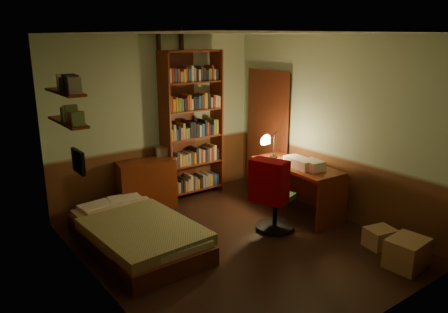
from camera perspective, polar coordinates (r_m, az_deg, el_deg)
floor at (r=5.72m, az=1.53°, el=-11.32°), size 3.50×4.00×0.02m
ceiling at (r=5.11m, az=1.75°, el=15.93°), size 3.50×4.00×0.02m
wall_back at (r=6.92m, az=-8.79°, el=4.72°), size 3.50×0.02×2.60m
wall_left at (r=4.43m, az=-16.54°, el=-1.84°), size 0.02×4.00×2.60m
wall_right at (r=6.48m, az=13.96°, el=3.72°), size 0.02×4.00×2.60m
wall_front at (r=3.96m, az=20.05°, el=-4.21°), size 3.50×0.02×2.60m
doorway at (r=7.38m, az=5.83°, el=3.13°), size 0.06×0.90×2.00m
door_trim at (r=7.36m, az=5.63°, el=3.10°), size 0.02×0.98×2.08m
bed at (r=5.63m, az=-11.40°, el=-8.67°), size 1.07×2.00×0.59m
dresser at (r=6.78m, az=-10.10°, el=-3.61°), size 0.91×0.56×0.76m
mini_stereo at (r=6.93m, az=-7.93°, el=0.76°), size 0.30×0.26×0.14m
bookshelf at (r=7.07m, az=-4.22°, el=4.11°), size 1.03×0.40×2.36m
bottle_left at (r=6.78m, az=-8.53°, el=14.59°), size 0.07×0.07×0.25m
bottle_right at (r=6.98m, az=-5.57°, el=14.80°), size 0.08×0.08×0.27m
desk at (r=6.56m, az=9.29°, el=-4.21°), size 0.68×1.46×0.76m
paper_stack at (r=6.36m, az=9.57°, el=-0.65°), size 0.25×0.33×0.13m
desk_lamp at (r=6.69m, az=6.55°, el=2.16°), size 0.17×0.17×0.55m
office_chair at (r=5.95m, az=6.75°, el=-5.06°), size 0.61×0.57×0.98m
red_jacket at (r=5.77m, az=8.56°, el=2.25°), size 0.29×0.49×0.57m
wall_shelf_lower at (r=5.41m, az=-19.73°, el=4.25°), size 0.20×0.90×0.03m
wall_shelf_upper at (r=5.36m, az=-20.07°, el=7.92°), size 0.20×0.90×0.03m
framed_picture at (r=5.00m, az=-18.50°, el=-0.64°), size 0.04×0.32×0.26m
cardboard_box_a at (r=5.53m, az=22.78°, el=-11.53°), size 0.49×0.40×0.34m
cardboard_box_b at (r=5.92m, az=19.70°, el=-9.93°), size 0.40×0.35×0.24m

